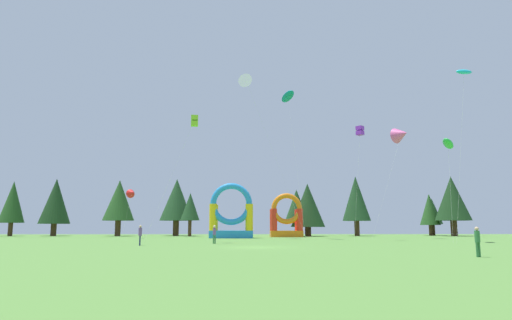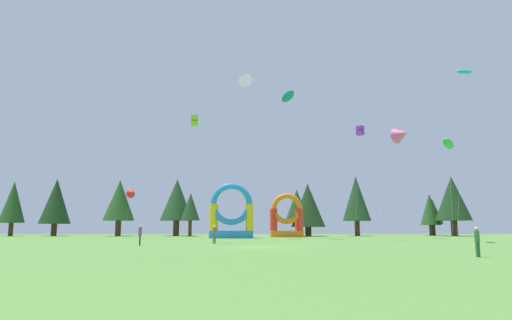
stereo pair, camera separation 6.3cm
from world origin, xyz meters
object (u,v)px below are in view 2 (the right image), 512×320
(inflatable_orange_dome, at_px, (231,218))
(kite_lime_box, at_px, (194,121))
(kite_pink_delta, at_px, (401,134))
(person_far_side, at_px, (477,239))
(kite_red_delta, at_px, (132,193))
(kite_green_parafoil, at_px, (448,144))
(kite_teal_parafoil, at_px, (288,96))
(kite_purple_box, at_px, (360,131))
(kite_white_delta, at_px, (247,83))
(kite_cyan_parafoil, at_px, (464,72))
(person_left_edge, at_px, (214,233))
(person_midfield, at_px, (140,233))
(inflatable_red_slide, at_px, (287,221))

(inflatable_orange_dome, bearing_deg, kite_lime_box, -101.65)
(kite_pink_delta, bearing_deg, person_far_side, -104.70)
(kite_lime_box, bearing_deg, person_far_side, -50.97)
(kite_red_delta, relative_size, kite_green_parafoil, 0.62)
(kite_teal_parafoil, bearing_deg, kite_green_parafoil, -39.37)
(person_far_side, bearing_deg, kite_lime_box, -68.68)
(kite_purple_box, relative_size, inflatable_orange_dome, 1.83)
(kite_white_delta, height_order, kite_cyan_parafoil, kite_white_delta)
(kite_teal_parafoil, bearing_deg, inflatable_orange_dome, 157.60)
(kite_pink_delta, bearing_deg, kite_green_parafoil, -89.32)
(kite_teal_parafoil, distance_m, kite_white_delta, 6.69)
(kite_white_delta, relative_size, kite_pink_delta, 1.51)
(kite_purple_box, relative_size, person_left_edge, 8.18)
(kite_red_delta, bearing_deg, kite_white_delta, -3.13)
(person_midfield, xyz_separation_m, person_left_edge, (6.18, 4.06, -0.00))
(kite_red_delta, height_order, person_left_edge, kite_red_delta)
(kite_lime_box, relative_size, kite_pink_delta, 0.86)
(inflatable_red_slide, bearing_deg, kite_teal_parafoil, -93.25)
(kite_cyan_parafoil, relative_size, kite_green_parafoil, 1.58)
(kite_cyan_parafoil, bearing_deg, person_midfield, -172.55)
(kite_purple_box, distance_m, person_midfield, 31.09)
(kite_red_delta, distance_m, person_left_edge, 24.80)
(kite_pink_delta, xyz_separation_m, person_left_edge, (-25.18, -17.45, -13.59))
(person_left_edge, bearing_deg, kite_green_parafoil, 163.69)
(person_midfield, xyz_separation_m, inflatable_orange_dome, (7.17, 24.67, 1.86))
(inflatable_red_slide, bearing_deg, kite_purple_box, -63.13)
(kite_cyan_parafoil, relative_size, person_left_edge, 10.31)
(kite_cyan_parafoil, height_order, person_midfield, kite_cyan_parafoil)
(person_left_edge, xyz_separation_m, inflatable_red_slide, (9.57, 27.27, 1.54))
(kite_white_delta, height_order, inflatable_orange_dome, kite_white_delta)
(person_midfield, relative_size, person_far_side, 1.08)
(kite_teal_parafoil, xyz_separation_m, kite_green_parafoil, (16.33, -13.40, -9.35))
(kite_teal_parafoil, relative_size, kite_red_delta, 2.95)
(person_midfield, bearing_deg, inflatable_orange_dome, 153.30)
(inflatable_orange_dome, distance_m, inflatable_red_slide, 10.87)
(kite_white_delta, height_order, kite_red_delta, kite_white_delta)
(kite_red_delta, height_order, person_midfield, kite_red_delta)
(kite_pink_delta, distance_m, kite_green_parafoil, 14.11)
(kite_white_delta, relative_size, kite_purple_box, 1.66)
(kite_lime_box, bearing_deg, kite_cyan_parafoil, -6.60)
(kite_green_parafoil, bearing_deg, inflatable_red_slide, 124.01)
(person_left_edge, bearing_deg, kite_pink_delta, -170.34)
(kite_pink_delta, bearing_deg, kite_lime_box, -153.11)
(kite_lime_box, bearing_deg, kite_pink_delta, 26.89)
(kite_lime_box, relative_size, kite_green_parafoil, 1.18)
(person_left_edge, relative_size, inflatable_orange_dome, 0.22)
(kite_red_delta, distance_m, inflatable_orange_dome, 14.73)
(kite_lime_box, height_order, kite_purple_box, kite_purple_box)
(inflatable_red_slide, bearing_deg, kite_pink_delta, -32.18)
(kite_purple_box, distance_m, kite_red_delta, 33.00)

